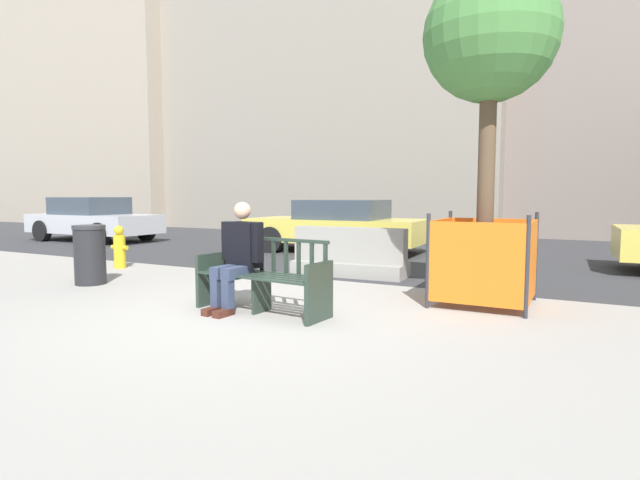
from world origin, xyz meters
The scene contains 11 objects.
ground_plane centered at (0.00, 0.00, 0.00)m, with size 200.00×200.00×0.00m, color gray.
street_asphalt centered at (0.00, 8.70, 0.00)m, with size 120.00×12.00×0.01m, color #333335.
street_bench centered at (-0.02, 0.29, 0.40)m, with size 1.73×0.67×0.88m.
seated_person centered at (-0.35, 0.26, 0.69)m, with size 0.59×0.75×1.31m.
jersey_barrier_centre centered at (-0.23, 3.27, 0.34)m, with size 2.03×0.77×0.84m.
street_tree centered at (2.24, 1.98, 3.31)m, with size 1.64×1.64×4.18m.
construction_fence centered at (2.24, 1.98, 0.59)m, with size 1.19×1.19×1.17m.
car_taxi_near centered at (-2.01, 6.50, 0.65)m, with size 4.39×2.13×1.29m.
car_sedan_far centered at (-9.97, 5.69, 0.67)m, with size 4.21×1.89×1.34m.
trash_bin centered at (-3.49, 0.59, 0.47)m, with size 0.49×0.49×0.93m.
fire_hydrant centered at (-4.51, 2.03, 0.39)m, with size 0.40×0.22×0.82m.
Camera 1 is at (3.33, -4.60, 1.39)m, focal length 28.00 mm.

